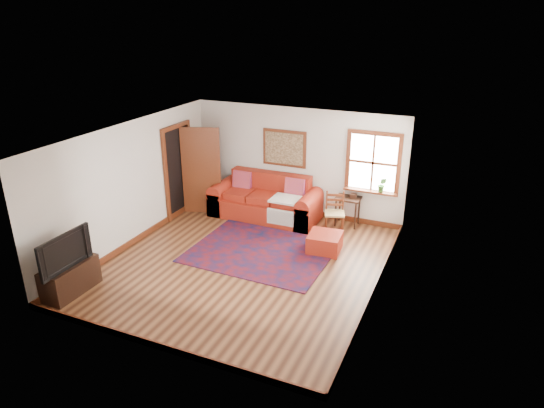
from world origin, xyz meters
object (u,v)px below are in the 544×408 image
at_px(red_ottoman, 325,242).
at_px(side_table, 348,203).
at_px(ladder_back_chair, 335,211).
at_px(media_cabinet, 70,278).
at_px(red_leather_sofa, 266,203).

bearing_deg(red_ottoman, side_table, 82.07).
height_order(ladder_back_chair, media_cabinet, ladder_back_chair).
bearing_deg(red_leather_sofa, ladder_back_chair, -6.17).
bearing_deg(side_table, media_cabinet, -127.85).
height_order(red_leather_sofa, red_ottoman, red_leather_sofa).
bearing_deg(red_ottoman, red_leather_sofa, 142.53).
distance_m(red_ottoman, media_cabinet, 4.73).
relative_size(side_table, media_cabinet, 0.67).
height_order(red_leather_sofa, ladder_back_chair, red_leather_sofa).
xyz_separation_m(red_leather_sofa, red_ottoman, (1.80, -1.14, -0.14)).
height_order(red_ottoman, ladder_back_chair, ladder_back_chair).
bearing_deg(side_table, red_ottoman, -92.95).
bearing_deg(red_ottoman, media_cabinet, -142.63).
relative_size(side_table, ladder_back_chair, 0.74).
bearing_deg(media_cabinet, red_ottoman, 42.35).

